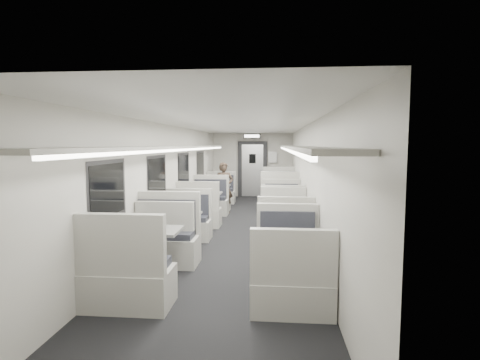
% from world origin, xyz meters
% --- Properties ---
extents(room, '(3.24, 12.24, 2.64)m').
position_xyz_m(room, '(0.00, 0.00, 1.20)').
color(room, black).
rests_on(room, ground).
extents(booth_left_a, '(0.98, 1.99, 1.07)m').
position_xyz_m(booth_left_a, '(-1.00, 3.60, 0.36)').
color(booth_left_a, '#A8A89E').
rests_on(booth_left_a, room).
extents(booth_left_b, '(1.03, 2.08, 1.11)m').
position_xyz_m(booth_left_b, '(-1.00, 1.45, 0.37)').
color(booth_left_b, '#A8A89E').
rests_on(booth_left_b, room).
extents(booth_left_c, '(0.97, 1.96, 1.05)m').
position_xyz_m(booth_left_c, '(-1.00, -1.29, 0.35)').
color(booth_left_c, '#A8A89E').
rests_on(booth_left_c, room).
extents(booth_left_d, '(1.10, 2.22, 1.19)m').
position_xyz_m(booth_left_d, '(-1.00, -3.03, 0.40)').
color(booth_left_d, '#A8A89E').
rests_on(booth_left_d, room).
extents(booth_right_a, '(1.13, 2.30, 1.23)m').
position_xyz_m(booth_right_a, '(1.00, 3.33, 0.41)').
color(booth_right_a, '#A8A89E').
rests_on(booth_right_a, room).
extents(booth_right_b, '(0.98, 1.99, 1.06)m').
position_xyz_m(booth_right_b, '(1.00, 0.89, 0.36)').
color(booth_right_b, '#A8A89E').
rests_on(booth_right_b, room).
extents(booth_right_c, '(0.99, 2.01, 1.07)m').
position_xyz_m(booth_right_c, '(1.00, -0.73, 0.36)').
color(booth_right_c, '#A8A89E').
rests_on(booth_right_c, room).
extents(booth_right_d, '(0.96, 1.95, 1.05)m').
position_xyz_m(booth_right_d, '(1.00, -3.12, 0.35)').
color(booth_right_d, '#A8A89E').
rests_on(booth_right_d, room).
extents(passenger, '(0.59, 0.44, 1.47)m').
position_xyz_m(passenger, '(-0.64, 2.52, 0.73)').
color(passenger, black).
rests_on(passenger, room).
extents(window_a, '(0.02, 1.18, 0.84)m').
position_xyz_m(window_a, '(-1.49, 3.40, 1.35)').
color(window_a, black).
rests_on(window_a, room).
extents(window_b, '(0.02, 1.18, 0.84)m').
position_xyz_m(window_b, '(-1.49, 1.20, 1.35)').
color(window_b, black).
rests_on(window_b, room).
extents(window_c, '(0.02, 1.18, 0.84)m').
position_xyz_m(window_c, '(-1.49, -1.00, 1.35)').
color(window_c, black).
rests_on(window_c, room).
extents(window_d, '(0.02, 1.18, 0.84)m').
position_xyz_m(window_d, '(-1.49, -3.20, 1.35)').
color(window_d, black).
rests_on(window_d, room).
extents(luggage_rack_left, '(0.46, 10.40, 0.09)m').
position_xyz_m(luggage_rack_left, '(-1.24, -0.30, 1.92)').
color(luggage_rack_left, '#A8A89E').
rests_on(luggage_rack_left, room).
extents(luggage_rack_right, '(0.46, 10.40, 0.09)m').
position_xyz_m(luggage_rack_right, '(1.24, -0.30, 1.92)').
color(luggage_rack_right, '#A8A89E').
rests_on(luggage_rack_right, room).
extents(vestibule_door, '(1.10, 0.13, 2.10)m').
position_xyz_m(vestibule_door, '(0.00, 5.93, 1.04)').
color(vestibule_door, black).
rests_on(vestibule_door, room).
extents(exit_sign, '(0.62, 0.12, 0.16)m').
position_xyz_m(exit_sign, '(0.00, 5.44, 2.28)').
color(exit_sign, black).
rests_on(exit_sign, room).
extents(wall_notice, '(0.32, 0.02, 0.40)m').
position_xyz_m(wall_notice, '(0.75, 5.92, 1.50)').
color(wall_notice, white).
rests_on(wall_notice, room).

